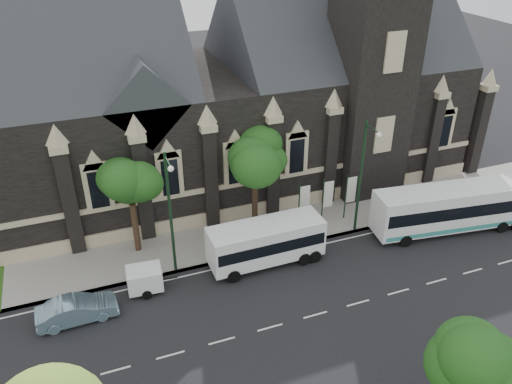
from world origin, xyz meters
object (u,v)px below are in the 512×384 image
street_lamp_mid (170,209)px  banner_flag_left (303,202)px  tree_park_east (482,357)px  shuttle_bus (266,241)px  banner_flag_right (349,193)px  sedan (77,310)px  banner_flag_center (326,197)px  tree_walk_right (256,158)px  tree_walk_left (132,179)px  street_lamp_near (363,172)px  box_trailer (145,279)px  tour_coach (453,207)px

street_lamp_mid → banner_flag_left: size_ratio=2.25×
tree_park_east → shuttle_bus: size_ratio=0.78×
shuttle_bus → banner_flag_right: bearing=19.4°
banner_flag_left → sedan: banner_flag_left is taller
banner_flag_center → tree_walk_right: bearing=161.4°
tree_park_east → tree_walk_left: tree_walk_left is taller
banner_flag_left → shuttle_bus: size_ratio=0.50×
tree_park_east → street_lamp_mid: street_lamp_mid is taller
street_lamp_near → street_lamp_mid: (-14.00, 0.00, 0.00)m
banner_flag_center → box_trailer: size_ratio=1.23×
tree_park_east → tree_walk_left: (-11.97, 20.03, 1.12)m
box_trailer → street_lamp_mid: bearing=30.6°
tree_walk_left → street_lamp_near: 16.22m
tree_walk_right → banner_flag_center: 6.36m
tree_park_east → shuttle_bus: (-4.02, 15.36, -2.84)m
tree_walk_left → shuttle_bus: 10.03m
banner_flag_left → sedan: bearing=-165.8°
tree_walk_left → banner_flag_left: tree_walk_left is taller
sedan → tree_walk_right: bearing=-68.7°
banner_flag_left → box_trailer: (-12.56, -3.02, -1.42)m
tree_walk_left → banner_flag_center: tree_walk_left is taller
street_lamp_near → banner_flag_left: (-3.71, 1.91, -2.73)m
banner_flag_right → box_trailer: 16.89m
tree_park_east → box_trailer: 20.06m
tree_walk_left → box_trailer: (-0.48, -4.72, -4.77)m
tour_coach → sedan: (-27.45, -0.13, -1.19)m
tree_park_east → box_trailer: size_ratio=1.93×
tree_park_east → street_lamp_near: size_ratio=0.70×
tree_park_east → sedan: tree_park_east is taller
tree_walk_left → banner_flag_center: 14.58m
shuttle_bus → sedan: (-12.71, -1.30, -1.00)m
street_lamp_mid → box_trailer: bearing=-153.9°
tree_park_east → banner_flag_left: tree_park_east is taller
tree_park_east → sedan: (-16.74, 14.06, -3.84)m
tree_park_east → banner_flag_right: bearing=77.4°
box_trailer → sedan: 4.47m
tree_walk_left → box_trailer: bearing=-95.8°
shuttle_bus → tour_coach: bearing=-5.2°
banner_flag_left → banner_flag_right: size_ratio=1.00×
banner_flag_center → banner_flag_right: 2.00m
shuttle_bus → sedan: shuttle_bus is taller
street_lamp_near → shuttle_bus: size_ratio=1.12×
tour_coach → sedan: bearing=-172.3°
tree_park_east → banner_flag_center: 18.58m
street_lamp_mid → box_trailer: size_ratio=2.77×
tree_park_east → tree_walk_right: tree_walk_right is taller
tree_walk_right → street_lamp_mid: size_ratio=0.87×
tree_walk_left → banner_flag_right: (16.08, -1.70, -3.35)m
shuttle_bus → box_trailer: (-8.43, -0.06, -0.81)m
tree_walk_right → banner_flag_left: 4.92m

